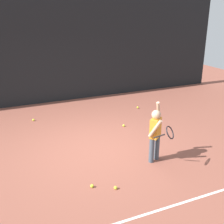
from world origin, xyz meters
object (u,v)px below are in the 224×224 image
tennis_ball_2 (138,107)px  tennis_ball_5 (160,118)px  tennis_ball_1 (92,186)px  tennis_ball_6 (124,126)px  tennis_player (156,131)px  tennis_ball_0 (33,120)px  tennis_ball_4 (116,188)px

tennis_ball_2 → tennis_ball_5: bearing=-82.8°
tennis_ball_1 → tennis_ball_6: bearing=52.7°
tennis_ball_1 → tennis_ball_2: bearing=50.9°
tennis_ball_6 → tennis_ball_5: bearing=4.1°
tennis_player → tennis_ball_0: tennis_player is taller
tennis_ball_4 → tennis_ball_6: (1.45, 2.66, 0.00)m
tennis_ball_0 → tennis_player: bearing=-59.1°
tennis_player → tennis_ball_5: (1.50, 2.13, -0.69)m
tennis_ball_2 → tennis_ball_6: (-1.14, -1.24, 0.00)m
tennis_ball_0 → tennis_ball_2: size_ratio=1.00×
tennis_ball_5 → tennis_ball_2: bearing=97.2°
tennis_ball_0 → tennis_ball_2: (3.47, -0.26, 0.00)m
tennis_ball_1 → tennis_ball_2: (2.98, 3.67, 0.00)m
tennis_ball_1 → tennis_ball_0: bearing=97.1°
tennis_player → tennis_ball_4: tennis_player is taller
tennis_ball_5 → tennis_ball_6: 1.29m
tennis_ball_0 → tennis_ball_4: size_ratio=1.00×
tennis_ball_2 → tennis_ball_6: bearing=-132.4°
tennis_ball_5 → tennis_ball_0: bearing=158.7°
tennis_player → tennis_ball_2: 3.61m
tennis_player → tennis_ball_2: size_ratio=20.46×
tennis_ball_0 → tennis_ball_1: (0.49, -3.93, 0.00)m
tennis_player → tennis_ball_2: tennis_player is taller
tennis_ball_5 → tennis_ball_6: (-1.28, -0.09, 0.00)m
tennis_ball_5 → tennis_ball_6: same height
tennis_ball_2 → tennis_ball_6: 1.68m
tennis_ball_5 → tennis_ball_4: bearing=-134.9°
tennis_ball_2 → tennis_ball_4: size_ratio=1.00×
tennis_ball_0 → tennis_ball_2: same height
tennis_ball_1 → tennis_ball_4: (0.39, -0.23, 0.00)m
tennis_ball_2 → tennis_ball_5: 1.16m
tennis_ball_4 → tennis_ball_6: bearing=61.3°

